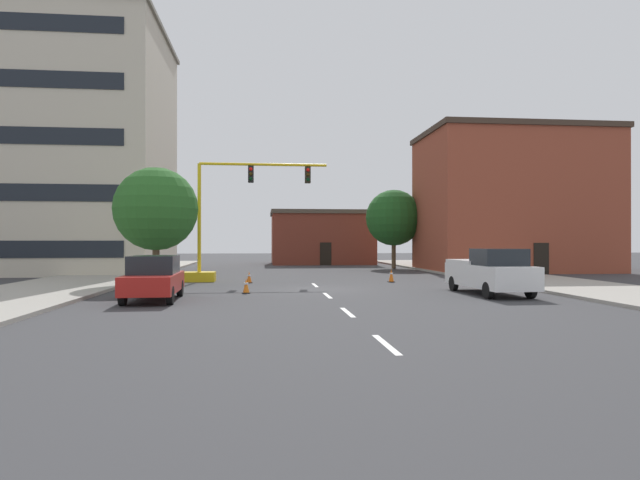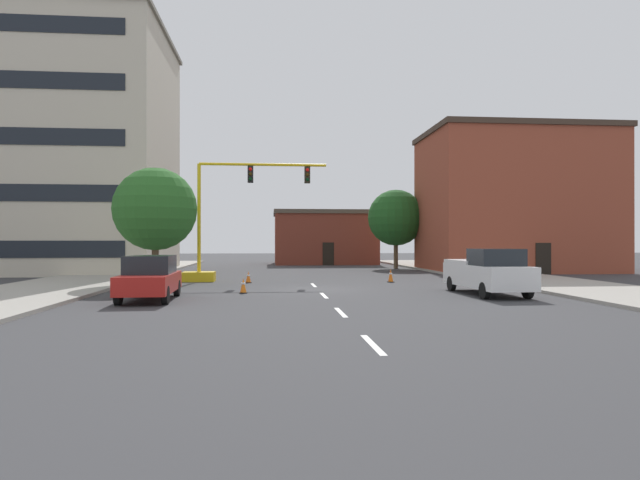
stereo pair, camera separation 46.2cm
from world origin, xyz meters
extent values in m
plane|color=#38383A|center=(0.00, 0.00, 0.00)|extent=(160.00, 160.00, 0.00)
cube|color=#9E998E|center=(-12.67, 8.00, 0.07)|extent=(6.00, 56.00, 0.14)
cube|color=#9E998E|center=(12.67, 8.00, 0.07)|extent=(6.00, 56.00, 0.14)
cube|color=silver|center=(0.00, -14.00, 0.00)|extent=(0.16, 2.40, 0.01)
cube|color=silver|center=(0.00, -8.50, 0.00)|extent=(0.16, 2.40, 0.01)
cube|color=silver|center=(0.00, -3.00, 0.00)|extent=(0.16, 2.40, 0.01)
cube|color=silver|center=(0.00, 2.50, 0.00)|extent=(0.16, 2.40, 0.01)
cube|color=beige|center=(-17.66, 16.75, 8.99)|extent=(14.80, 13.06, 17.98)
cube|color=slate|center=(-17.66, 16.75, 18.13)|extent=(15.20, 13.46, 0.30)
cube|color=black|center=(-17.66, 10.19, 1.80)|extent=(12.14, 0.06, 1.10)
cube|color=black|center=(-17.66, 10.19, 5.40)|extent=(12.14, 0.06, 1.10)
cube|color=black|center=(-17.66, 10.19, 8.99)|extent=(12.14, 0.06, 1.10)
cube|color=black|center=(-17.66, 10.19, 12.59)|extent=(12.14, 0.06, 1.10)
cube|color=black|center=(-17.66, 10.19, 16.19)|extent=(12.14, 0.06, 1.10)
cube|color=brown|center=(3.31, 29.94, 2.51)|extent=(10.12, 7.62, 5.01)
cube|color=#4C4238|center=(3.31, 29.94, 5.21)|extent=(10.42, 7.92, 0.40)
cube|color=black|center=(3.31, 26.10, 1.10)|extent=(1.10, 0.06, 2.20)
cube|color=brown|center=(16.60, 14.68, 5.21)|extent=(13.46, 8.87, 10.43)
cube|color=#3D2D23|center=(16.60, 14.68, 10.63)|extent=(13.76, 9.17, 0.40)
cube|color=black|center=(16.60, 10.22, 1.10)|extent=(1.10, 0.06, 2.20)
cube|color=yellow|center=(-6.33, 5.77, 0.28)|extent=(1.80, 1.20, 0.55)
cylinder|color=yellow|center=(-6.33, 5.77, 3.65)|extent=(0.20, 0.20, 6.20)
cylinder|color=yellow|center=(-2.67, 5.77, 6.75)|extent=(7.32, 0.16, 0.16)
cube|color=black|center=(-3.40, 5.77, 6.18)|extent=(0.32, 0.36, 0.95)
sphere|color=red|center=(-3.40, 5.58, 6.45)|extent=(0.20, 0.20, 0.20)
sphere|color=#38280A|center=(-3.40, 5.58, 6.17)|extent=(0.20, 0.20, 0.20)
sphere|color=black|center=(-3.40, 5.58, 5.89)|extent=(0.20, 0.20, 0.20)
cube|color=black|center=(-0.11, 5.77, 6.18)|extent=(0.32, 0.36, 0.95)
sphere|color=red|center=(-0.11, 5.58, 6.45)|extent=(0.20, 0.20, 0.20)
sphere|color=#38280A|center=(-0.11, 5.58, 6.17)|extent=(0.20, 0.20, 0.20)
sphere|color=black|center=(-0.11, 5.58, 5.89)|extent=(0.20, 0.20, 0.20)
cylinder|color=brown|center=(8.35, 19.40, 1.27)|extent=(0.36, 0.36, 2.53)
sphere|color=#1E511E|center=(8.35, 19.40, 4.31)|extent=(4.74, 4.74, 4.74)
cylinder|color=brown|center=(-8.23, 3.06, 1.18)|extent=(0.36, 0.36, 2.37)
sphere|color=#286023|center=(-8.23, 3.06, 3.98)|extent=(4.31, 4.31, 4.31)
cube|color=white|center=(7.05, -3.19, 0.81)|extent=(2.14, 5.45, 0.95)
cube|color=#1E2328|center=(7.07, -4.09, 1.64)|extent=(1.89, 1.85, 0.70)
cube|color=white|center=(7.02, -2.01, 1.37)|extent=(2.07, 2.86, 0.16)
cylinder|color=black|center=(8.00, -5.01, 0.34)|extent=(0.24, 0.69, 0.68)
cylinder|color=black|center=(6.20, -5.05, 0.34)|extent=(0.24, 0.69, 0.68)
cylinder|color=black|center=(7.90, -1.33, 0.34)|extent=(0.24, 0.69, 0.68)
cylinder|color=black|center=(6.10, -1.38, 0.34)|extent=(0.24, 0.69, 0.68)
cube|color=#B21E19|center=(-6.93, -4.26, 0.69)|extent=(2.00, 4.56, 0.70)
cube|color=#1E2328|center=(-6.93, -4.16, 1.39)|extent=(1.78, 2.36, 0.70)
cylinder|color=black|center=(-7.80, -2.76, 0.34)|extent=(0.24, 0.69, 0.68)
cylinder|color=black|center=(-6.15, -2.70, 0.34)|extent=(0.24, 0.69, 0.68)
cylinder|color=black|center=(-7.70, -5.81, 0.34)|extent=(0.24, 0.69, 0.68)
cylinder|color=black|center=(-6.05, -5.76, 0.34)|extent=(0.24, 0.69, 0.68)
cube|color=black|center=(-3.45, -1.64, 0.02)|extent=(0.36, 0.36, 0.04)
cone|color=orange|center=(-3.45, -1.64, 0.36)|extent=(0.28, 0.28, 0.64)
cylinder|color=white|center=(-3.45, -1.64, 0.44)|extent=(0.19, 0.19, 0.08)
cube|color=black|center=(4.49, 4.19, 0.02)|extent=(0.36, 0.36, 0.04)
cone|color=orange|center=(4.49, 4.19, 0.40)|extent=(0.28, 0.28, 0.73)
cylinder|color=white|center=(4.49, 4.19, 0.49)|extent=(0.19, 0.19, 0.08)
cube|color=black|center=(-3.47, 4.42, 0.02)|extent=(0.36, 0.36, 0.04)
cone|color=orange|center=(-3.47, 4.42, 0.34)|extent=(0.28, 0.28, 0.61)
cylinder|color=white|center=(-3.47, 4.42, 0.42)|extent=(0.19, 0.19, 0.08)
camera|label=1|loc=(-2.73, -25.88, 2.29)|focal=30.59mm
camera|label=2|loc=(-2.27, -25.92, 2.29)|focal=30.59mm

